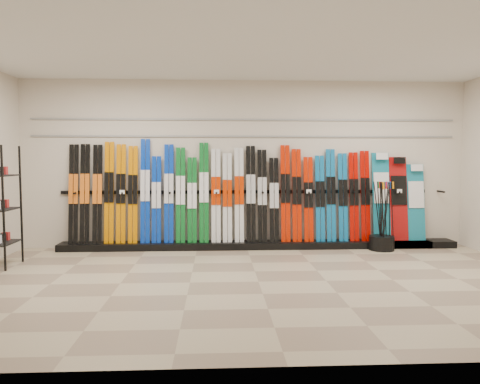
{
  "coord_description": "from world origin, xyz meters",
  "views": [
    {
      "loc": [
        -0.55,
        -5.96,
        1.59
      ],
      "look_at": [
        -0.19,
        1.0,
        1.1
      ],
      "focal_mm": 35.0,
      "sensor_mm": 36.0,
      "label": 1
    }
  ],
  "objects": [
    {
      "name": "floor",
      "position": [
        0.0,
        0.0,
        0.0
      ],
      "size": [
        8.0,
        8.0,
        0.0
      ],
      "primitive_type": "plane",
      "color": "#86725D",
      "rests_on": "ground"
    },
    {
      "name": "back_wall",
      "position": [
        0.0,
        2.5,
        1.5
      ],
      "size": [
        8.0,
        0.0,
        8.0
      ],
      "primitive_type": "plane",
      "rotation": [
        1.57,
        0.0,
        0.0
      ],
      "color": "beige",
      "rests_on": "floor"
    },
    {
      "name": "ceiling",
      "position": [
        0.0,
        0.0,
        3.0
      ],
      "size": [
        8.0,
        8.0,
        0.0
      ],
      "primitive_type": "plane",
      "rotation": [
        3.14,
        0.0,
        0.0
      ],
      "color": "silver",
      "rests_on": "back_wall"
    },
    {
      "name": "ski_rack_base",
      "position": [
        0.22,
        2.28,
        0.06
      ],
      "size": [
        8.0,
        0.4,
        0.12
      ],
      "primitive_type": "cube",
      "color": "black",
      "rests_on": "floor"
    },
    {
      "name": "skis",
      "position": [
        -0.5,
        2.33,
        0.95
      ],
      "size": [
        5.36,
        0.24,
        1.83
      ],
      "color": "black",
      "rests_on": "ski_rack_base"
    },
    {
      "name": "snowboards",
      "position": [
        2.76,
        2.36,
        0.87
      ],
      "size": [
        0.95,
        0.24,
        1.59
      ],
      "color": "#14728C",
      "rests_on": "ski_rack_base"
    },
    {
      "name": "pole_bin",
      "position": [
        2.35,
        2.0,
        0.12
      ],
      "size": [
        0.43,
        0.43,
        0.25
      ],
      "primitive_type": "cylinder",
      "color": "black",
      "rests_on": "floor"
    },
    {
      "name": "ski_poles",
      "position": [
        2.37,
        1.99,
        0.61
      ],
      "size": [
        0.35,
        0.33,
        1.18
      ],
      "color": "black",
      "rests_on": "pole_bin"
    },
    {
      "name": "slatwall_rail_0",
      "position": [
        0.0,
        2.48,
        2.0
      ],
      "size": [
        7.6,
        0.02,
        0.03
      ],
      "primitive_type": "cube",
      "color": "gray",
      "rests_on": "back_wall"
    },
    {
      "name": "slatwall_rail_1",
      "position": [
        0.0,
        2.48,
        2.3
      ],
      "size": [
        7.6,
        0.02,
        0.03
      ],
      "primitive_type": "cube",
      "color": "gray",
      "rests_on": "back_wall"
    }
  ]
}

